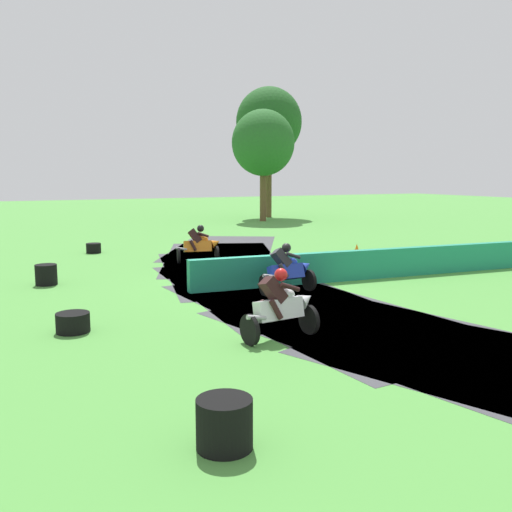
% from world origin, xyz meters
% --- Properties ---
extents(ground_plane, '(120.00, 120.00, 0.00)m').
position_xyz_m(ground_plane, '(0.00, 0.00, 0.00)').
color(ground_plane, '#4C933D').
extents(track_asphalt, '(9.26, 27.34, 0.01)m').
position_xyz_m(track_asphalt, '(0.94, -0.07, 0.00)').
color(track_asphalt, '#3D3D42').
rests_on(track_asphalt, ground).
extents(safety_barrier, '(15.31, 1.48, 0.90)m').
position_xyz_m(safety_barrier, '(5.72, -0.44, 0.45)').
color(safety_barrier, '#1E8466').
rests_on(safety_barrier, ground).
extents(motorcycle_lead_orange, '(1.71, 1.05, 1.43)m').
position_xyz_m(motorcycle_lead_orange, '(0.25, 5.10, 0.65)').
color(motorcycle_lead_orange, black).
rests_on(motorcycle_lead_orange, ground).
extents(motorcycle_chase_blue, '(1.68, 0.90, 1.42)m').
position_xyz_m(motorcycle_chase_blue, '(0.54, -0.97, 0.63)').
color(motorcycle_chase_blue, black).
rests_on(motorcycle_chase_blue, ground).
extents(motorcycle_trailing_white, '(1.68, 0.86, 1.43)m').
position_xyz_m(motorcycle_trailing_white, '(-1.70, -4.69, 0.65)').
color(motorcycle_trailing_white, black).
rests_on(motorcycle_trailing_white, ground).
extents(tire_stack_near, '(0.59, 0.59, 0.40)m').
position_xyz_m(tire_stack_near, '(-2.79, 9.30, 0.20)').
color(tire_stack_near, black).
rests_on(tire_stack_near, ground).
extents(tire_stack_mid_a, '(0.62, 0.62, 0.60)m').
position_xyz_m(tire_stack_mid_a, '(-5.26, 3.03, 0.30)').
color(tire_stack_mid_a, black).
rests_on(tire_stack_mid_a, ground).
extents(tire_stack_mid_b, '(0.68, 0.68, 0.40)m').
position_xyz_m(tire_stack_mid_b, '(-5.32, -2.45, 0.20)').
color(tire_stack_mid_b, black).
rests_on(tire_stack_mid_b, ground).
extents(tire_stack_far, '(0.67, 0.67, 0.60)m').
position_xyz_m(tire_stack_far, '(-4.46, -8.33, 0.30)').
color(tire_stack_far, black).
rests_on(tire_stack_far, ground).
extents(traffic_cone, '(0.28, 0.28, 0.44)m').
position_xyz_m(traffic_cone, '(6.59, 4.15, 0.22)').
color(traffic_cone, orange).
rests_on(traffic_cone, ground).
extents(tree_far_left, '(4.25, 4.25, 7.55)m').
position_xyz_m(tree_far_left, '(10.62, 20.42, 5.29)').
color(tree_far_left, brown).
rests_on(tree_far_left, ground).
extents(tree_far_right, '(4.83, 4.83, 9.55)m').
position_xyz_m(tree_far_right, '(12.63, 23.43, 6.98)').
color(tree_far_right, brown).
rests_on(tree_far_right, ground).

